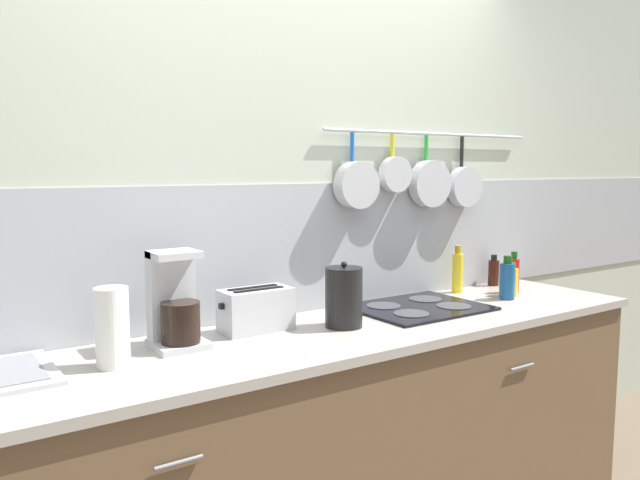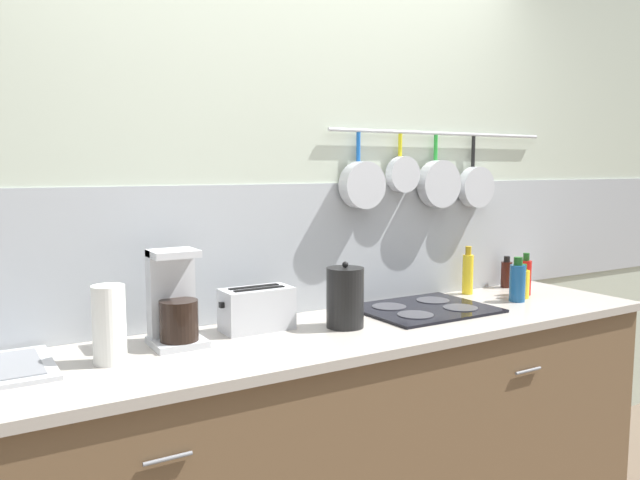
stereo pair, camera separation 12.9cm
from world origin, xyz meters
The scene contains 13 objects.
wall_back centered at (0.00, 0.36, 1.28)m, with size 7.20×0.15×2.60m.
cabinet_base centered at (0.00, 0.00, 0.44)m, with size 2.94×0.62×0.88m.
countertop centered at (0.00, 0.00, 0.90)m, with size 2.98×0.64×0.03m.
paper_towel_roll centered at (-0.81, 0.03, 1.04)m, with size 0.10×0.10×0.25m.
coffee_maker centered at (-0.56, 0.13, 1.05)m, with size 0.18×0.18×0.33m.
toaster centered at (-0.24, 0.16, 1.00)m, with size 0.28×0.14×0.17m.
kettle centered at (0.07, 0.02, 1.04)m, with size 0.14×0.14×0.26m.
cooktop centered at (0.53, 0.08, 0.93)m, with size 0.55×0.44×0.01m.
bottle_dish_soap centered at (0.93, 0.24, 1.02)m, with size 0.05×0.05×0.23m.
bottle_sesame_oil centered at (1.01, 0.00, 1.01)m, with size 0.07×0.07×0.21m.
bottle_cooking_wine centered at (1.09, 0.04, 0.99)m, with size 0.06×0.06×0.16m.
bottle_hot_sauce centered at (1.16, 0.08, 1.01)m, with size 0.05×0.05×0.20m.
bottle_vinegar centered at (1.23, 0.26, 0.99)m, with size 0.06×0.06×0.16m.
Camera 2 is at (-1.22, -1.95, 1.53)m, focal length 35.00 mm.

